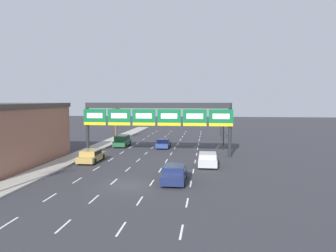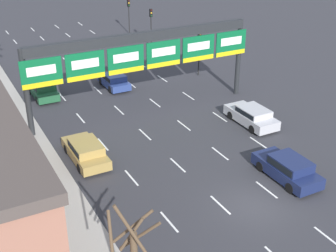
{
  "view_description": "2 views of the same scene",
  "coord_description": "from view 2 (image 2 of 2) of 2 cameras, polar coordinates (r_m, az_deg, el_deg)",
  "views": [
    {
      "loc": [
        6.25,
        -25.89,
        7.03
      ],
      "look_at": [
        1.73,
        11.91,
        3.96
      ],
      "focal_mm": 35.0,
      "sensor_mm": 36.0,
      "label": 1
    },
    {
      "loc": [
        -14.54,
        -16.97,
        15.65
      ],
      "look_at": [
        -1.07,
        8.46,
        1.66
      ],
      "focal_mm": 50.0,
      "sensor_mm": 36.0,
      "label": 2
    }
  ],
  "objects": [
    {
      "name": "ground_plane",
      "position": [
        27.28,
        10.51,
        -9.58
      ],
      "size": [
        220.0,
        220.0,
        0.0
      ],
      "primitive_type": "plane",
      "color": "#333338"
    },
    {
      "name": "lane_dashes",
      "position": [
        37.21,
        -2.18,
        1.05
      ],
      "size": [
        10.02,
        67.0,
        0.01
      ],
      "color": "white",
      "rests_on": "ground_plane"
    },
    {
      "name": "sign_gantry",
      "position": [
        36.12,
        -3.01,
        9.44
      ],
      "size": [
        18.78,
        0.7,
        6.65
      ],
      "color": "#232628",
      "rests_on": "ground_plane"
    },
    {
      "name": "car_silver",
      "position": [
        36.33,
        10.18,
        1.29
      ],
      "size": [
        1.98,
        4.66,
        1.4
      ],
      "color": "#B7B7BC",
      "rests_on": "ground_plane"
    },
    {
      "name": "suv_green",
      "position": [
        42.19,
        -15.04,
        4.61
      ],
      "size": [
        1.87,
        4.25,
        1.69
      ],
      "color": "#235B38",
      "rests_on": "ground_plane"
    },
    {
      "name": "car_navy",
      "position": [
        29.73,
        14.41,
        -4.95
      ],
      "size": [
        1.96,
        4.65,
        1.5
      ],
      "color": "#19234C",
      "rests_on": "ground_plane"
    },
    {
      "name": "car_blue",
      "position": [
        43.27,
        -6.59,
        5.57
      ],
      "size": [
        1.83,
        3.98,
        1.34
      ],
      "color": "navy",
      "rests_on": "ground_plane"
    },
    {
      "name": "car_gold",
      "position": [
        31.25,
        -9.98,
        -2.97
      ],
      "size": [
        1.95,
        4.77,
        1.4
      ],
      "color": "#A88947",
      "rests_on": "ground_plane"
    },
    {
      "name": "traffic_light_near_gantry",
      "position": [
        60.77,
        -4.81,
        13.99
      ],
      "size": [
        0.3,
        0.35,
        4.42
      ],
      "color": "black",
      "rests_on": "ground_plane"
    },
    {
      "name": "traffic_light_mid_block",
      "position": [
        55.15,
        -2.08,
        12.81
      ],
      "size": [
        0.3,
        0.35,
        4.39
      ],
      "color": "black",
      "rests_on": "ground_plane"
    },
    {
      "name": "traffic_light_far_end",
      "position": [
        45.51,
        3.85,
        10.05
      ],
      "size": [
        0.3,
        0.35,
        4.53
      ],
      "color": "black",
      "rests_on": "ground_plane"
    }
  ]
}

